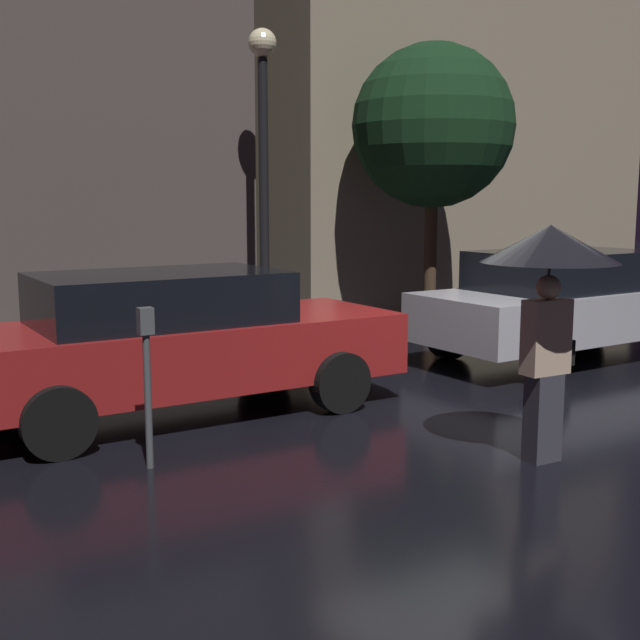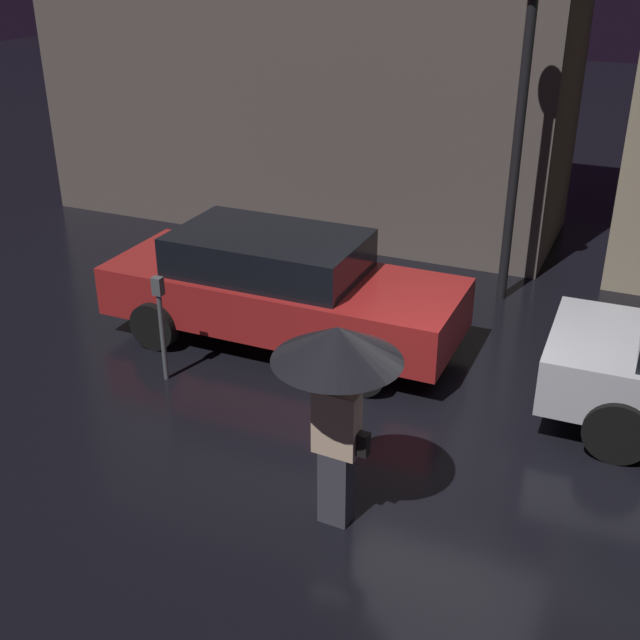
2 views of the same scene
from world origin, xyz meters
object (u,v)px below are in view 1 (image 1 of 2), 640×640
object	(u,v)px
pedestrian_with_umbrella	(549,269)
parking_meter	(147,370)
street_lamp_near	(263,138)
parked_car_silver	(569,302)
parked_car_red	(174,340)

from	to	relation	value
pedestrian_with_umbrella	parking_meter	world-z (taller)	pedestrian_with_umbrella
pedestrian_with_umbrella	street_lamp_near	distance (m)	5.84
parked_car_silver	parking_meter	world-z (taller)	parked_car_silver
parked_car_red	pedestrian_with_umbrella	size ratio (longest dim) A/B	2.33
parked_car_red	parking_meter	bearing A→B (deg)	-118.87
parking_meter	street_lamp_near	distance (m)	5.67
pedestrian_with_umbrella	parked_car_red	bearing A→B (deg)	127.13
parking_meter	pedestrian_with_umbrella	bearing A→B (deg)	-28.48
parked_car_silver	pedestrian_with_umbrella	size ratio (longest dim) A/B	2.30
parked_car_silver	street_lamp_near	distance (m)	4.86
parked_car_red	parking_meter	distance (m)	1.71
parked_car_red	parking_meter	xyz separation A→B (m)	(-0.82, -1.50, 0.05)
parking_meter	street_lamp_near	bearing A→B (deg)	51.49
parked_car_red	pedestrian_with_umbrella	xyz separation A→B (m)	(2.10, -3.09, 0.87)
street_lamp_near	parking_meter	bearing A→B (deg)	-128.51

